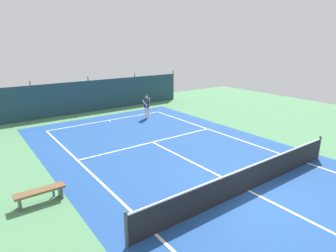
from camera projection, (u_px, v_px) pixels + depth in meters
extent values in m
plane|color=#4C8456|center=(248.00, 191.00, 10.34)|extent=(36.00, 36.00, 0.00)
cube|color=#1E478C|center=(248.00, 191.00, 10.34)|extent=(11.02, 26.60, 0.01)
cube|color=white|center=(109.00, 120.00, 19.52)|extent=(8.22, 0.10, 0.01)
cube|color=white|center=(155.00, 234.00, 8.01)|extent=(0.10, 23.80, 0.01)
cube|color=white|center=(307.00, 163.00, 12.67)|extent=(0.10, 23.80, 0.01)
cube|color=white|center=(152.00, 142.00, 15.28)|extent=(8.22, 0.10, 0.01)
cube|color=white|center=(248.00, 190.00, 10.34)|extent=(0.10, 12.80, 0.01)
cube|color=white|center=(110.00, 121.00, 19.40)|extent=(0.10, 0.30, 0.01)
cube|color=black|center=(249.00, 179.00, 10.21)|extent=(9.92, 0.03, 0.95)
cube|color=white|center=(250.00, 166.00, 10.06)|extent=(9.92, 0.04, 0.05)
cylinder|color=#47474C|center=(126.00, 230.00, 7.34)|extent=(0.10, 0.10, 1.10)
cylinder|color=#47474C|center=(319.00, 147.00, 13.03)|extent=(0.10, 0.10, 1.10)
cube|color=#1E3D4C|center=(90.00, 96.00, 21.67)|extent=(16.22, 0.06, 2.40)
cylinder|color=#595B60|center=(32.00, 101.00, 19.37)|extent=(0.08, 0.08, 2.70)
cylinder|color=#595B60|center=(89.00, 94.00, 21.67)|extent=(0.08, 0.08, 2.70)
cylinder|color=#595B60|center=(135.00, 89.00, 23.97)|extent=(0.08, 0.08, 2.70)
cylinder|color=#595B60|center=(173.00, 85.00, 26.27)|extent=(0.08, 0.08, 2.70)
cube|color=#234C1E|center=(87.00, 103.00, 22.32)|extent=(14.60, 0.70, 1.10)
cylinder|color=beige|center=(148.00, 112.00, 20.07)|extent=(0.12, 0.12, 0.82)
cylinder|color=beige|center=(146.00, 113.00, 19.95)|extent=(0.12, 0.12, 0.82)
cylinder|color=navy|center=(147.00, 106.00, 19.87)|extent=(0.40, 0.40, 0.22)
cube|color=#1E232D|center=(147.00, 103.00, 19.82)|extent=(0.37, 0.22, 0.56)
sphere|color=beige|center=(146.00, 97.00, 19.69)|extent=(0.22, 0.22, 0.22)
cylinder|color=black|center=(146.00, 96.00, 19.67)|extent=(0.23, 0.23, 0.04)
cylinder|color=beige|center=(149.00, 102.00, 19.95)|extent=(0.09, 0.09, 0.58)
cylinder|color=beige|center=(145.00, 103.00, 19.58)|extent=(0.12, 0.53, 0.41)
cylinder|color=black|center=(147.00, 106.00, 19.36)|extent=(0.05, 0.28, 0.13)
torus|color=teal|center=(147.00, 103.00, 19.29)|extent=(0.31, 0.14, 0.29)
sphere|color=#CCDB33|center=(136.00, 115.00, 20.71)|extent=(0.07, 0.07, 0.07)
sphere|color=#CCDB33|center=(119.00, 155.00, 13.46)|extent=(0.07, 0.07, 0.07)
cube|color=brown|center=(40.00, 191.00, 9.44)|extent=(1.60, 0.40, 0.08)
cube|color=#4C4C51|center=(19.00, 203.00, 9.14)|extent=(0.08, 0.36, 0.45)
cube|color=#4C4C51|center=(60.00, 191.00, 9.88)|extent=(0.08, 0.36, 0.45)
cylinder|color=#338CD8|center=(54.00, 193.00, 9.93)|extent=(0.08, 0.08, 0.24)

